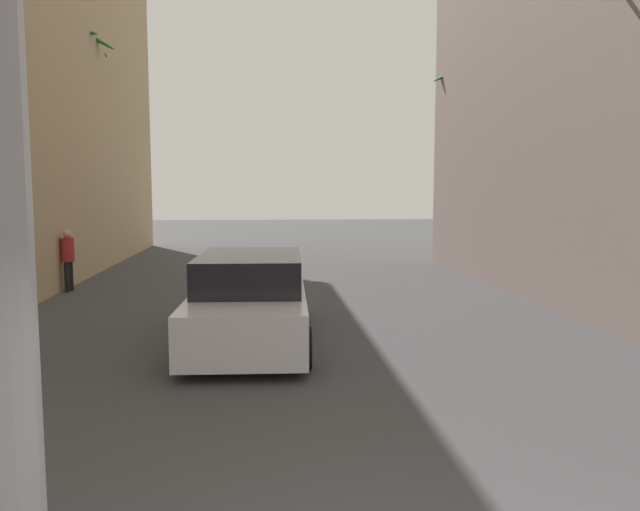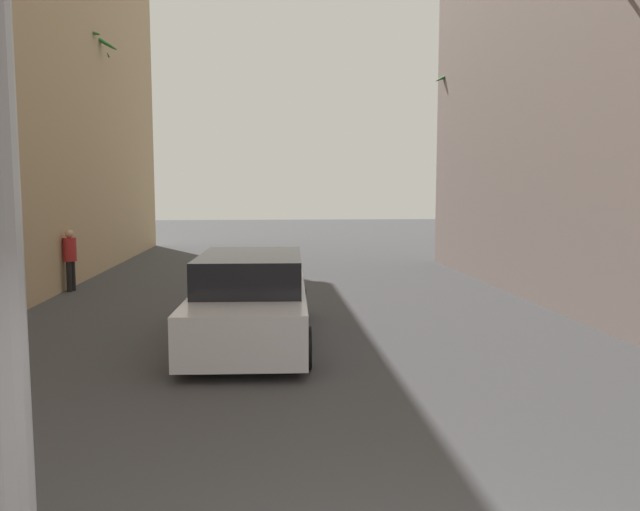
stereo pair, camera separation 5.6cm
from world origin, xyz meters
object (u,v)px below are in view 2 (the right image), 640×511
at_px(palm_tree_far_left, 82,124).
at_px(pedestrian_far_left, 70,255).
at_px(palm_tree_far_right, 467,142).
at_px(car_lead, 251,300).

distance_m(palm_tree_far_left, pedestrian_far_left, 6.28).
xyz_separation_m(palm_tree_far_right, palm_tree_far_left, (-13.45, -0.69, 0.43)).
bearing_deg(palm_tree_far_right, car_lead, -123.60).
xyz_separation_m(car_lead, palm_tree_far_right, (7.60, 11.44, 3.71)).
bearing_deg(pedestrian_far_left, palm_tree_far_left, 100.79).
bearing_deg(pedestrian_far_left, palm_tree_far_right, 23.71).
relative_size(car_lead, pedestrian_far_left, 3.18).
xyz_separation_m(car_lead, palm_tree_far_left, (-5.85, 10.75, 4.15)).
xyz_separation_m(car_lead, pedestrian_far_left, (-4.93, 5.94, 0.22)).
relative_size(car_lead, palm_tree_far_left, 0.65).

